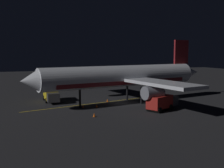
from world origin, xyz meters
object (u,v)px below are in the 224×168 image
at_px(catering_truck, 162,102).
at_px(traffic_cone_near_right, 83,106).
at_px(baggage_truck, 51,95).
at_px(ground_crew_worker, 55,97).
at_px(traffic_cone_under_wing, 97,106).
at_px(traffic_cone_far, 94,115).
at_px(traffic_cone_near_left, 107,101).
at_px(airliner, 125,77).

bearing_deg(catering_truck, traffic_cone_near_right, 61.63).
bearing_deg(baggage_truck, catering_truck, -131.05).
distance_m(ground_crew_worker, traffic_cone_under_wing, 9.51).
height_order(baggage_truck, traffic_cone_near_right, baggage_truck).
relative_size(baggage_truck, ground_crew_worker, 3.72).
relative_size(baggage_truck, traffic_cone_far, 11.75).
height_order(ground_crew_worker, traffic_cone_near_right, ground_crew_worker).
bearing_deg(catering_truck, traffic_cone_under_wing, 58.91).
bearing_deg(traffic_cone_under_wing, traffic_cone_near_left, -38.49).
height_order(airliner, ground_crew_worker, airliner).
bearing_deg(catering_truck, baggage_truck, 48.95).
bearing_deg(traffic_cone_under_wing, traffic_cone_near_right, 74.52).
bearing_deg(ground_crew_worker, traffic_cone_near_left, -111.27).
bearing_deg(traffic_cone_near_right, airliner, -78.14).
height_order(baggage_truck, catering_truck, baggage_truck).
bearing_deg(traffic_cone_far, traffic_cone_under_wing, -20.23).
distance_m(catering_truck, traffic_cone_near_left, 11.16).
distance_m(traffic_cone_near_left, traffic_cone_near_right, 6.51).
height_order(ground_crew_worker, traffic_cone_near_left, ground_crew_worker).
xyz_separation_m(catering_truck, traffic_cone_near_right, (6.00, 11.12, -0.98)).
height_order(traffic_cone_near_left, traffic_cone_near_right, same).
distance_m(airliner, traffic_cone_far, 12.60).
distance_m(traffic_cone_near_left, traffic_cone_under_wing, 5.31).
bearing_deg(catering_truck, traffic_cone_near_left, 30.64).
xyz_separation_m(baggage_truck, ground_crew_worker, (-0.23, -0.64, -0.44)).
bearing_deg(baggage_truck, ground_crew_worker, -109.87).
xyz_separation_m(traffic_cone_near_left, traffic_cone_near_right, (-3.56, 5.45, 0.00)).
xyz_separation_m(traffic_cone_under_wing, traffic_cone_far, (-6.10, 2.25, 0.00)).
xyz_separation_m(catering_truck, traffic_cone_under_wing, (5.41, 8.97, -0.98)).
bearing_deg(traffic_cone_far, ground_crew_worker, 13.86).
height_order(traffic_cone_under_wing, traffic_cone_far, same).
height_order(catering_truck, traffic_cone_near_left, catering_truck).
xyz_separation_m(baggage_truck, traffic_cone_near_right, (-7.28, -4.13, -1.08)).
distance_m(traffic_cone_near_right, traffic_cone_under_wing, 2.23).
relative_size(catering_truck, traffic_cone_under_wing, 11.78).
relative_size(ground_crew_worker, traffic_cone_near_right, 3.16).
relative_size(ground_crew_worker, traffic_cone_near_left, 3.16).
relative_size(catering_truck, traffic_cone_near_left, 11.78).
bearing_deg(traffic_cone_near_left, traffic_cone_under_wing, 141.51).
bearing_deg(airliner, ground_crew_worker, 65.50).
xyz_separation_m(airliner, catering_truck, (-7.73, -2.93, -3.42)).
height_order(airliner, baggage_truck, airliner).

